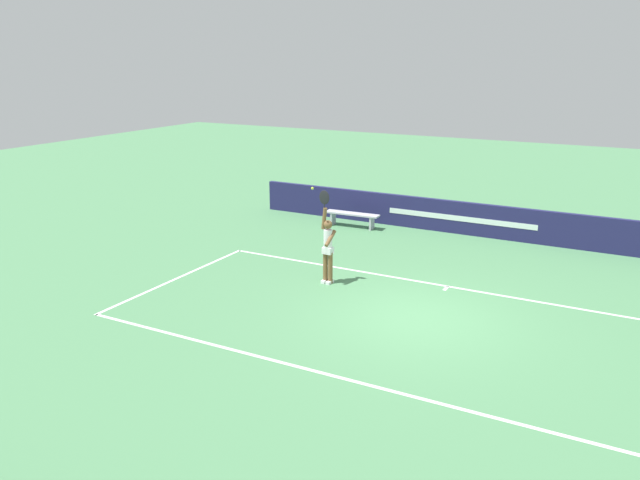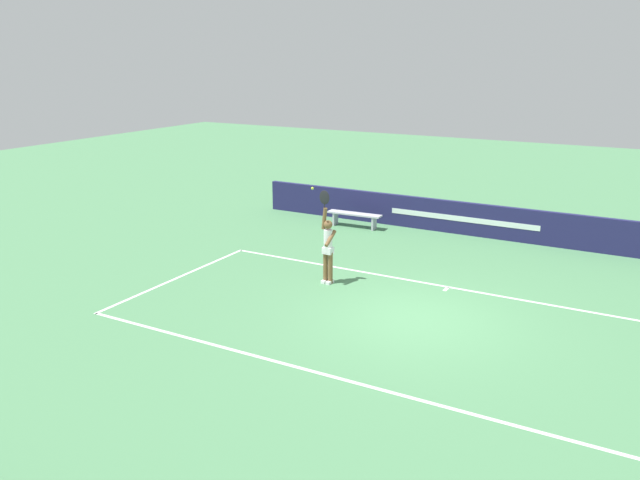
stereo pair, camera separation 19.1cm
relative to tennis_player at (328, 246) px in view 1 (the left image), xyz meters
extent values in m
plane|color=#4A8153|center=(2.68, -1.01, -0.94)|extent=(60.00, 60.00, 0.00)
cube|color=white|center=(2.68, 1.15, -0.94)|extent=(12.25, 0.08, 0.00)
cube|color=white|center=(2.68, -4.13, -0.94)|extent=(12.25, 0.08, 0.00)
cube|color=white|center=(-3.45, -1.49, -0.94)|extent=(0.08, 5.35, 0.00)
cube|color=white|center=(2.68, 1.00, -0.94)|extent=(0.08, 0.30, 0.00)
cube|color=#1E1D4C|center=(2.68, 5.90, -0.44)|extent=(16.18, 0.16, 1.01)
cube|color=silver|center=(1.55, 5.82, -0.44)|extent=(4.65, 0.01, 0.16)
cylinder|color=brown|center=(0.07, 0.00, -0.55)|extent=(0.11, 0.11, 0.79)
cylinder|color=brown|center=(-0.06, 0.01, -0.55)|extent=(0.11, 0.11, 0.79)
cube|color=white|center=(0.07, -0.02, -0.91)|extent=(0.12, 0.25, 0.07)
cube|color=white|center=(-0.07, -0.01, -0.91)|extent=(0.12, 0.25, 0.07)
cylinder|color=white|center=(0.00, 0.00, 0.12)|extent=(0.21, 0.21, 0.56)
cube|color=white|center=(0.00, 0.00, -0.11)|extent=(0.25, 0.21, 0.16)
sphere|color=brown|center=(0.00, 0.00, 0.53)|extent=(0.21, 0.21, 0.21)
cylinder|color=brown|center=(-0.10, 0.01, 0.67)|extent=(0.16, 0.10, 0.53)
cylinder|color=brown|center=(0.11, -0.06, 0.22)|extent=(0.12, 0.44, 0.35)
ellipsoid|color=black|center=(-0.10, 0.01, 1.18)|extent=(0.29, 0.05, 0.35)
cylinder|color=black|center=(-0.10, 0.01, 0.99)|extent=(0.03, 0.03, 0.18)
sphere|color=#CAE239|center=(-0.24, -0.32, 1.45)|extent=(0.06, 0.06, 0.06)
cube|color=#B2AEBF|center=(-1.74, 5.01, -0.50)|extent=(1.80, 0.44, 0.05)
cube|color=#B2AEBF|center=(-2.42, 4.98, -0.72)|extent=(0.07, 0.32, 0.44)
cube|color=#B2AEBF|center=(-1.06, 5.04, -0.72)|extent=(0.07, 0.32, 0.44)
camera|label=1|loc=(6.84, -13.02, 4.44)|focal=35.87mm
camera|label=2|loc=(7.00, -12.93, 4.44)|focal=35.87mm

